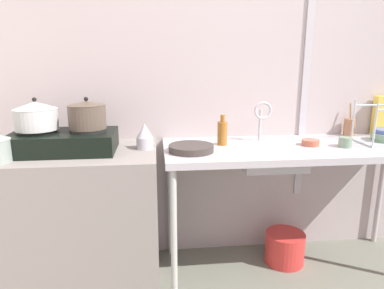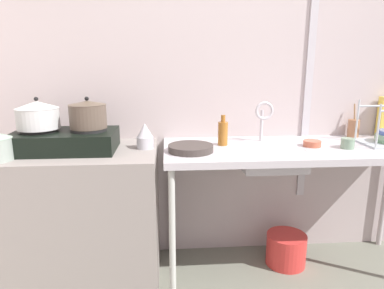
% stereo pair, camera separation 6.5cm
% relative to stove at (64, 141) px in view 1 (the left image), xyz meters
% --- Properties ---
extents(wall_back, '(4.41, 0.10, 2.70)m').
position_rel_stove_xyz_m(wall_back, '(1.30, 0.35, 0.45)').
color(wall_back, '#B7AAA8').
rests_on(wall_back, ground).
extents(wall_metal_strip, '(0.05, 0.01, 2.16)m').
position_rel_stove_xyz_m(wall_metal_strip, '(1.55, 0.29, 0.58)').
color(wall_metal_strip, '#BAB6BB').
extents(counter_concrete, '(0.98, 0.60, 0.84)m').
position_rel_stove_xyz_m(counter_concrete, '(0.03, -0.00, -0.48)').
color(counter_concrete, gray).
rests_on(counter_concrete, ground).
extents(counter_sink, '(1.65, 0.60, 0.84)m').
position_rel_stove_xyz_m(counter_sink, '(1.39, 0.00, -0.12)').
color(counter_sink, '#BAB6BB').
rests_on(counter_sink, ground).
extents(stove, '(0.58, 0.34, 0.13)m').
position_rel_stove_xyz_m(stove, '(0.00, 0.00, 0.00)').
color(stove, black).
rests_on(stove, counter_concrete).
extents(pot_on_left_burner, '(0.24, 0.24, 0.18)m').
position_rel_stove_xyz_m(pot_on_left_burner, '(-0.14, -0.00, 0.15)').
color(pot_on_left_burner, silver).
rests_on(pot_on_left_burner, stove).
extents(pot_on_right_burner, '(0.21, 0.21, 0.18)m').
position_rel_stove_xyz_m(pot_on_right_burner, '(0.14, -0.00, 0.15)').
color(pot_on_right_burner, brown).
rests_on(pot_on_right_burner, stove).
extents(percolator, '(0.10, 0.10, 0.15)m').
position_rel_stove_xyz_m(percolator, '(0.46, 0.02, 0.01)').
color(percolator, '#B9B9C1').
rests_on(percolator, counter_concrete).
extents(sink_basin, '(0.37, 0.32, 0.12)m').
position_rel_stove_xyz_m(sink_basin, '(1.21, -0.02, -0.12)').
color(sink_basin, '#BAB6BB').
rests_on(sink_basin, counter_sink).
extents(faucet, '(0.12, 0.07, 0.26)m').
position_rel_stove_xyz_m(faucet, '(1.20, 0.13, 0.12)').
color(faucet, '#BAB6BB').
rests_on(faucet, counter_sink).
extents(frying_pan, '(0.26, 0.26, 0.04)m').
position_rel_stove_xyz_m(frying_pan, '(0.72, -0.07, -0.04)').
color(frying_pan, '#3A332F').
rests_on(frying_pan, counter_sink).
extents(cup_by_rack, '(0.08, 0.08, 0.06)m').
position_rel_stove_xyz_m(cup_by_rack, '(1.66, -0.07, -0.03)').
color(cup_by_rack, gray).
rests_on(cup_by_rack, counter_sink).
extents(small_bowl_on_drainboard, '(0.11, 0.11, 0.04)m').
position_rel_stove_xyz_m(small_bowl_on_drainboard, '(1.47, -0.00, -0.04)').
color(small_bowl_on_drainboard, '#B2593F').
rests_on(small_bowl_on_drainboard, counter_sink).
extents(bottle_by_sink, '(0.06, 0.06, 0.19)m').
position_rel_stove_xyz_m(bottle_by_sink, '(0.93, 0.07, 0.02)').
color(bottle_by_sink, '#9D6022').
rests_on(bottle_by_sink, counter_sink).
extents(cereal_box, '(0.15, 0.07, 0.27)m').
position_rel_stove_xyz_m(cereal_box, '(2.12, 0.25, 0.08)').
color(cereal_box, '#E6C548').
rests_on(cereal_box, counter_sink).
extents(utensil_jar, '(0.07, 0.07, 0.23)m').
position_rel_stove_xyz_m(utensil_jar, '(1.87, 0.24, -0.00)').
color(utensil_jar, '#976545').
rests_on(utensil_jar, counter_sink).
extents(bucket_on_floor, '(0.27, 0.27, 0.21)m').
position_rel_stove_xyz_m(bucket_on_floor, '(1.38, 0.06, -0.80)').
color(bucket_on_floor, red).
rests_on(bucket_on_floor, ground).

